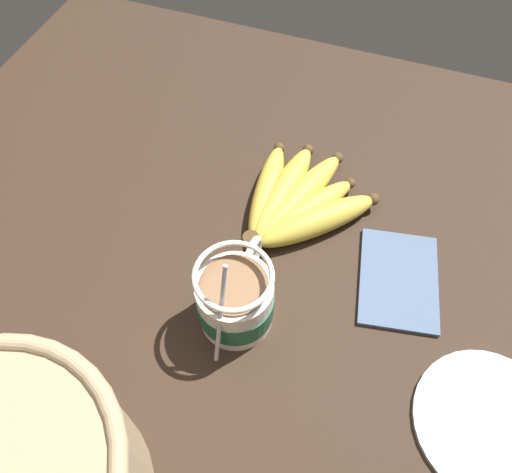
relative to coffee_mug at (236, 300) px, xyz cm
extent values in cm
cube|color=#332319|center=(4.08, 3.89, -6.08)|extent=(99.46, 99.46, 3.74)
cylinder|color=white|center=(-0.14, 0.00, -0.28)|extent=(8.46, 8.46, 7.85)
cylinder|color=#195638|center=(-0.14, 0.00, -0.73)|extent=(8.66, 8.66, 3.48)
torus|color=white|center=(5.04, 0.00, 0.77)|extent=(5.68, 0.90, 5.68)
cylinder|color=#846042|center=(-0.14, 0.00, 3.75)|extent=(7.26, 7.26, 0.40)
torus|color=white|center=(-0.14, 0.00, 5.74)|extent=(8.46, 8.46, 0.60)
cylinder|color=#B2B2B7|center=(-3.90, 0.00, 3.68)|extent=(5.02, 0.50, 12.95)
ellipsoid|color=#B2B2B7|center=(-1.62, 0.00, -2.71)|extent=(3.00, 2.00, 0.80)
cylinder|color=#4C381E|center=(8.47, 1.33, -1.56)|extent=(2.00, 2.00, 3.00)
ellipsoid|color=gold|center=(15.05, -5.35, -2.33)|extent=(14.42, 14.56, 3.75)
sphere|color=#4C381E|center=(20.93, -11.32, -2.33)|extent=(1.69, 1.69, 1.69)
ellipsoid|color=gold|center=(16.06, -3.49, -2.58)|extent=(15.24, 11.33, 3.26)
sphere|color=#4C381E|center=(22.81, -7.78, -2.58)|extent=(1.47, 1.47, 1.47)
ellipsoid|color=gold|center=(17.97, -2.02, -2.42)|extent=(18.30, 9.41, 3.57)
sphere|color=#4C381E|center=(26.52, -5.04, -2.42)|extent=(1.61, 1.61, 1.61)
ellipsoid|color=gold|center=(18.04, 0.25, -2.42)|extent=(17.53, 5.47, 3.57)
sphere|color=#4C381E|center=(26.60, -0.71, -2.42)|extent=(1.60, 1.60, 1.60)
ellipsoid|color=gold|center=(17.61, 2.38, -2.57)|extent=(16.65, 5.13, 3.27)
sphere|color=#4C381E|center=(25.74, 3.32, -2.57)|extent=(1.47, 1.47, 1.47)
cube|color=slate|center=(11.08, -16.96, -3.91)|extent=(14.91, 11.66, 0.60)
cylinder|color=silver|center=(-2.64, -29.04, -3.91)|extent=(15.77, 15.77, 0.60)
camera|label=1|loc=(-22.49, -10.47, 49.76)|focal=35.00mm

